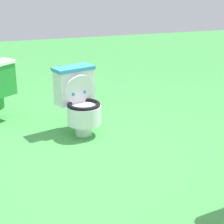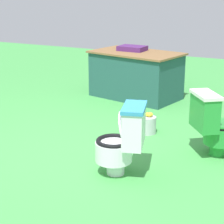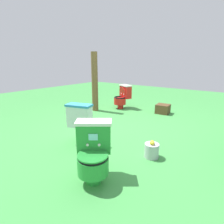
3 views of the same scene
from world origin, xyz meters
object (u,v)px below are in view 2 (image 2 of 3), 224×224
object	(u,v)px
toilet_green	(213,124)
toilet_white	(123,140)
lemon_bucket	(148,124)
vendor_table	(136,75)

from	to	relation	value
toilet_green	toilet_white	bearing A→B (deg)	-74.60
toilet_white	toilet_green	bearing A→B (deg)	-54.54
toilet_white	lemon_bucket	xyz separation A→B (m)	(-0.23, 1.24, -0.26)
toilet_white	lemon_bucket	bearing A→B (deg)	-6.47
lemon_bucket	toilet_white	bearing A→B (deg)	-79.50
toilet_green	vendor_table	size ratio (longest dim) A/B	0.45
toilet_green	vendor_table	distance (m)	2.59
lemon_bucket	toilet_green	bearing A→B (deg)	-21.02
toilet_white	vendor_table	size ratio (longest dim) A/B	0.45
toilet_green	lemon_bucket	size ratio (longest dim) A/B	2.63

